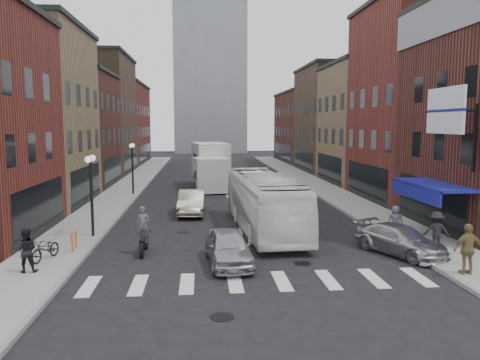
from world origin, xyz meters
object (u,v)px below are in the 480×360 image
Objects in this scene: streetlamp_near at (91,180)px; motorcycle_rider at (143,232)px; transit_bus at (264,202)px; ped_left_solo at (26,250)px; ped_right_b at (468,249)px; sedan_left_near at (228,247)px; bike_rack at (74,241)px; curb_car at (400,240)px; box_truck at (211,166)px; billboard_sign at (447,112)px; sedan_left_far at (191,202)px; streetlamp_far at (132,159)px; ped_right_a at (436,231)px; parked_bicycle at (46,249)px; ped_right_c at (395,221)px.

streetlamp_near reaches higher than motorcycle_rider.
transit_bus reaches higher than ped_left_solo.
sedan_left_near is at bearing -18.42° from ped_right_b.
curb_car is (14.10, -1.30, 0.08)m from bike_rack.
ped_left_solo is (-7.37, -23.66, -0.96)m from box_truck.
billboard_sign is 11.10m from sedan_left_near.
box_truck is 22.88m from sedan_left_near.
box_truck is 26.79m from ped_right_b.
sedan_left_near is at bearing -114.00° from transit_bus.
streetlamp_near is 0.91× the size of sedan_left_far.
streetlamp_far is 0.44× the size of box_truck.
billboard_sign is 16.68m from streetlamp_near.
streetlamp_far is 5.14× the size of bike_rack.
streetlamp_near is at bearing 3.30° from ped_right_a.
parked_bicycle is (-0.95, -18.09, -2.30)m from streetlamp_far.
streetlamp_far reaches higher than ped_right_c.
transit_bus is at bearing -56.05° from streetlamp_far.
billboard_sign is at bearing -107.15° from ped_right_b.
transit_bus is 2.53× the size of curb_car.
sedan_left_far is (-1.67, 10.76, 0.04)m from sedan_left_near.
ped_right_b reaches higher than ped_right_c.
curb_car is at bearing 19.65° from ped_right_a.
box_truck is at bearing 84.09° from curb_car.
streetlamp_far is at bearing 100.89° from motorcycle_rider.
bike_rack is at bearing 78.54° from parked_bicycle.
ped_right_b reaches higher than sedan_left_near.
ped_left_solo is at bearing -144.92° from motorcycle_rider.
billboard_sign is 5.91m from curb_car.
ped_right_b is (6.36, -8.41, -0.43)m from transit_bus.
sedan_left_near is (0.19, -22.84, -1.23)m from box_truck.
sedan_left_far is at bearing 51.54° from streetlamp_near.
curb_car is at bearing -45.95° from sedan_left_far.
streetlamp_near is 15.00m from ped_right_c.
bike_rack is at bearing 176.28° from motorcycle_rider.
ped_left_solo reaches higher than ped_right_c.
bike_rack is at bearing -19.24° from ped_right_b.
curb_car is (5.25, -5.15, -0.90)m from transit_bus.
billboard_sign is 9.83m from transit_bus.
sedan_left_near is (3.58, -1.84, -0.28)m from motorcycle_rider.
streetlamp_far reaches higher than ped_right_a.
transit_bus reaches higher than sedan_left_near.
billboard_sign is at bearing 179.96° from ped_left_solo.
ped_right_c is (-0.21, 5.87, -0.18)m from ped_right_b.
parked_bicycle is 1.59m from ped_left_solo.
sedan_left_near is at bearing -71.21° from streetlamp_far.
transit_bus is at bearing -152.47° from ped_left_solo.
billboard_sign reaches higher than streetlamp_near.
box_truck reaches higher than transit_bus.
ped_right_b reaches higher than ped_right_a.
streetlamp_near is (-15.99, 3.50, -3.22)m from billboard_sign.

